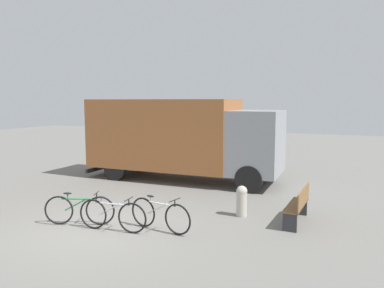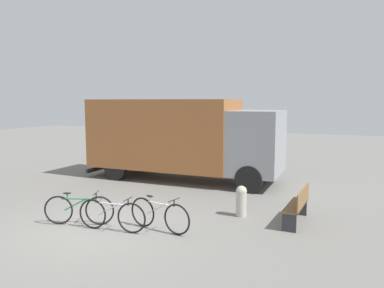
% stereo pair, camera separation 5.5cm
% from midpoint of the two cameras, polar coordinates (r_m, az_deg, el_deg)
% --- Properties ---
extents(ground_plane, '(60.00, 60.00, 0.00)m').
position_cam_midpoint_polar(ground_plane, '(9.88, -13.70, -12.23)').
color(ground_plane, slate).
extents(delivery_truck, '(7.77, 2.53, 3.22)m').
position_cam_midpoint_polar(delivery_truck, '(14.88, -1.61, 1.27)').
color(delivery_truck, '#99592D').
rests_on(delivery_truck, ground).
extents(park_bench, '(0.47, 1.62, 0.93)m').
position_cam_midpoint_polar(park_bench, '(10.15, 16.08, -8.84)').
color(park_bench, brown).
rests_on(park_bench, ground).
extents(bicycle_near, '(1.70, 0.73, 0.85)m').
position_cam_midpoint_polar(bicycle_near, '(10.11, -16.70, -9.53)').
color(bicycle_near, black).
rests_on(bicycle_near, ground).
extents(bicycle_middle, '(1.81, 0.44, 0.85)m').
position_cam_midpoint_polar(bicycle_middle, '(9.45, -11.99, -10.54)').
color(bicycle_middle, black).
rests_on(bicycle_middle, ground).
extents(bicycle_far, '(1.79, 0.48, 0.85)m').
position_cam_midpoint_polar(bicycle_far, '(9.31, -4.86, -10.68)').
color(bicycle_far, black).
rests_on(bicycle_far, ground).
extents(bollard_near_bench, '(0.30, 0.30, 0.85)m').
position_cam_midpoint_polar(bollard_near_bench, '(10.46, 7.67, -8.40)').
color(bollard_near_bench, '#B2AD9E').
rests_on(bollard_near_bench, ground).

